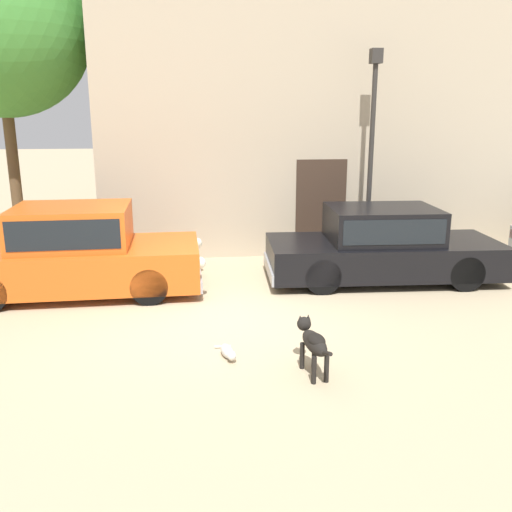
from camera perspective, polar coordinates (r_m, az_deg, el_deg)
The scene contains 7 objects.
ground_plane at distance 8.69m, azimuth -4.40°, elevation -6.20°, with size 80.00×80.00×0.00m, color tan.
parked_sedan_nearest at distance 10.05m, azimuth -18.10°, elevation 0.50°, with size 4.38×1.93×1.54m.
parked_sedan_second at distance 10.60m, azimuth 12.94°, elevation 1.18°, with size 4.47×1.88×1.38m.
apartment_block at distance 15.79m, azimuth 11.98°, elevation 19.74°, with size 13.56×6.72×9.10m.
stray_dog_spotted at distance 6.75m, azimuth 5.94°, elevation -8.76°, with size 0.31×1.02×0.64m.
stray_cat at distance 7.27m, azimuth -2.93°, elevation -9.84°, with size 0.27×0.55×0.17m.
street_lamp at distance 11.59m, azimuth 11.90°, elevation 12.44°, with size 0.22×0.22×4.27m.
Camera 1 is at (-0.18, -8.11, 3.11)m, focal length 38.75 mm.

